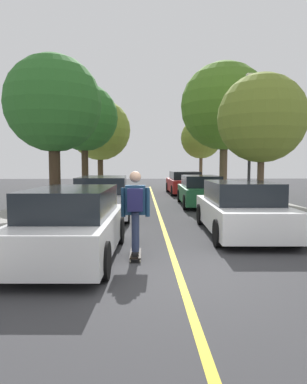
{
  "coord_description": "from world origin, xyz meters",
  "views": [
    {
      "loc": [
        -0.62,
        -5.92,
        1.89
      ],
      "look_at": [
        -0.23,
        6.56,
        0.9
      ],
      "focal_mm": 32.86,
      "sensor_mm": 36.0,
      "label": 1
    }
  ],
  "objects_px": {
    "parked_car_right_nearest": "(241,209)",
    "street_tree_right_nearest": "(262,118)",
    "street_tree_right_near": "(224,107)",
    "fire_hydrant": "(248,200)",
    "parked_car_right_far": "(184,183)",
    "streetlamp": "(250,131)",
    "street_tree_left_far": "(100,130)",
    "street_tree_left_near": "(84,118)",
    "parked_car_left_nearest": "(72,224)",
    "skateboarder": "(135,207)",
    "street_tree_right_far": "(201,138)",
    "skateboard": "(136,254)",
    "parked_car_right_near": "(201,191)",
    "street_tree_left_nearest": "(53,104)",
    "parked_car_left_near": "(103,197)"
  },
  "relations": [
    {
      "from": "parked_car_right_nearest",
      "to": "street_tree_right_nearest",
      "type": "xyz_separation_m",
      "value": [
        1.83,
        3.83,
        2.92
      ]
    },
    {
      "from": "street_tree_right_near",
      "to": "fire_hydrant",
      "type": "bearing_deg",
      "value": -93.28
    },
    {
      "from": "parked_car_right_far",
      "to": "streetlamp",
      "type": "xyz_separation_m",
      "value": [
        1.75,
        -7.92,
        2.55
      ]
    },
    {
      "from": "parked_car_right_far",
      "to": "street_tree_left_far",
      "type": "distance_m",
      "value": 8.58
    },
    {
      "from": "street_tree_left_near",
      "to": "street_tree_right_nearest",
      "type": "xyz_separation_m",
      "value": [
        7.73,
        -6.77,
        -0.88
      ]
    },
    {
      "from": "parked_car_left_nearest",
      "to": "parked_car_right_far",
      "type": "distance_m",
      "value": 15.86
    },
    {
      "from": "fire_hydrant",
      "to": "street_tree_left_near",
      "type": "bearing_deg",
      "value": 139.71
    },
    {
      "from": "street_tree_right_near",
      "to": "skateboarder",
      "type": "bearing_deg",
      "value": -110.44
    },
    {
      "from": "parked_car_left_nearest",
      "to": "fire_hydrant",
      "type": "distance_m",
      "value": 8.71
    },
    {
      "from": "street_tree_right_far",
      "to": "skateboard",
      "type": "distance_m",
      "value": 20.8
    },
    {
      "from": "skateboard",
      "to": "parked_car_left_nearest",
      "type": "bearing_deg",
      "value": 178.89
    },
    {
      "from": "parked_car_left_nearest",
      "to": "street_tree_left_far",
      "type": "distance_m",
      "value": 20.68
    },
    {
      "from": "street_tree_left_far",
      "to": "streetlamp",
      "type": "relative_size",
      "value": 1.24
    },
    {
      "from": "parked_car_right_near",
      "to": "street_tree_right_near",
      "type": "height_order",
      "value": "street_tree_right_near"
    },
    {
      "from": "parked_car_right_far",
      "to": "streetlamp",
      "type": "height_order",
      "value": "streetlamp"
    },
    {
      "from": "street_tree_left_nearest",
      "to": "fire_hydrant",
      "type": "distance_m",
      "value": 8.25
    },
    {
      "from": "street_tree_left_near",
      "to": "streetlamp",
      "type": "distance_m",
      "value": 9.54
    },
    {
      "from": "streetlamp",
      "to": "street_tree_left_far",
      "type": "bearing_deg",
      "value": 120.8
    },
    {
      "from": "parked_car_left_nearest",
      "to": "street_tree_right_nearest",
      "type": "height_order",
      "value": "street_tree_right_nearest"
    },
    {
      "from": "parked_car_left_near",
      "to": "street_tree_right_nearest",
      "type": "height_order",
      "value": "street_tree_right_nearest"
    },
    {
      "from": "parked_car_left_nearest",
      "to": "street_tree_right_nearest",
      "type": "distance_m",
      "value": 9.04
    },
    {
      "from": "street_tree_left_nearest",
      "to": "skateboard",
      "type": "relative_size",
      "value": 6.8
    },
    {
      "from": "parked_car_left_near",
      "to": "skateboard",
      "type": "xyz_separation_m",
      "value": [
        1.28,
        -5.69,
        -0.63
      ]
    },
    {
      "from": "parked_car_right_nearest",
      "to": "street_tree_left_far",
      "type": "distance_m",
      "value": 19.22
    },
    {
      "from": "parked_car_right_nearest",
      "to": "skateboard",
      "type": "bearing_deg",
      "value": -139.61
    },
    {
      "from": "street_tree_left_near",
      "to": "parked_car_right_near",
      "type": "bearing_deg",
      "value": -34.26
    },
    {
      "from": "street_tree_right_near",
      "to": "streetlamp",
      "type": "distance_m",
      "value": 5.28
    },
    {
      "from": "street_tree_left_nearest",
      "to": "street_tree_right_near",
      "type": "bearing_deg",
      "value": 39.04
    },
    {
      "from": "fire_hydrant",
      "to": "streetlamp",
      "type": "bearing_deg",
      "value": 70.9
    },
    {
      "from": "street_tree_left_far",
      "to": "street_tree_right_near",
      "type": "bearing_deg",
      "value": -45.54
    },
    {
      "from": "parked_car_right_nearest",
      "to": "street_tree_right_near",
      "type": "xyz_separation_m",
      "value": [
        1.83,
        10.01,
        4.35
      ]
    },
    {
      "from": "street_tree_left_far",
      "to": "street_tree_right_far",
      "type": "xyz_separation_m",
      "value": [
        7.73,
        -0.35,
        -0.64
      ]
    },
    {
      "from": "street_tree_left_far",
      "to": "skateboarder",
      "type": "xyz_separation_m",
      "value": [
        3.1,
        -20.31,
        -3.47
      ]
    },
    {
      "from": "skateboard",
      "to": "skateboarder",
      "type": "bearing_deg",
      "value": -90.15
    },
    {
      "from": "parked_car_left_near",
      "to": "parked_car_right_far",
      "type": "height_order",
      "value": "parked_car_left_near"
    },
    {
      "from": "street_tree_left_near",
      "to": "street_tree_right_far",
      "type": "relative_size",
      "value": 1.18
    },
    {
      "from": "parked_car_left_near",
      "to": "fire_hydrant",
      "type": "relative_size",
      "value": 6.58
    },
    {
      "from": "street_tree_right_near",
      "to": "street_tree_left_near",
      "type": "bearing_deg",
      "value": 175.61
    },
    {
      "from": "parked_car_left_nearest",
      "to": "streetlamp",
      "type": "xyz_separation_m",
      "value": [
        5.83,
        7.41,
        2.55
      ]
    },
    {
      "from": "street_tree_left_near",
      "to": "skateboard",
      "type": "distance_m",
      "value": 14.06
    },
    {
      "from": "parked_car_right_nearest",
      "to": "streetlamp",
      "type": "height_order",
      "value": "streetlamp"
    },
    {
      "from": "parked_car_left_nearest",
      "to": "street_tree_right_near",
      "type": "bearing_deg",
      "value": 64.47
    },
    {
      "from": "street_tree_right_near",
      "to": "fire_hydrant",
      "type": "relative_size",
      "value": 10.43
    },
    {
      "from": "skateboard",
      "to": "parked_car_right_nearest",
      "type": "bearing_deg",
      "value": 40.39
    },
    {
      "from": "street_tree_left_nearest",
      "to": "parked_car_right_near",
      "type": "bearing_deg",
      "value": 25.68
    },
    {
      "from": "parked_car_right_near",
      "to": "street_tree_right_near",
      "type": "distance_m",
      "value": 5.85
    },
    {
      "from": "parked_car_right_near",
      "to": "street_tree_left_nearest",
      "type": "height_order",
      "value": "street_tree_left_nearest"
    },
    {
      "from": "parked_car_right_far",
      "to": "street_tree_left_near",
      "type": "relative_size",
      "value": 0.75
    },
    {
      "from": "parked_car_right_near",
      "to": "street_tree_right_near",
      "type": "xyz_separation_m",
      "value": [
        1.83,
        3.43,
        4.37
      ]
    },
    {
      "from": "parked_car_right_near",
      "to": "fire_hydrant",
      "type": "xyz_separation_m",
      "value": [
        1.5,
        -2.26,
        -0.18
      ]
    }
  ]
}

